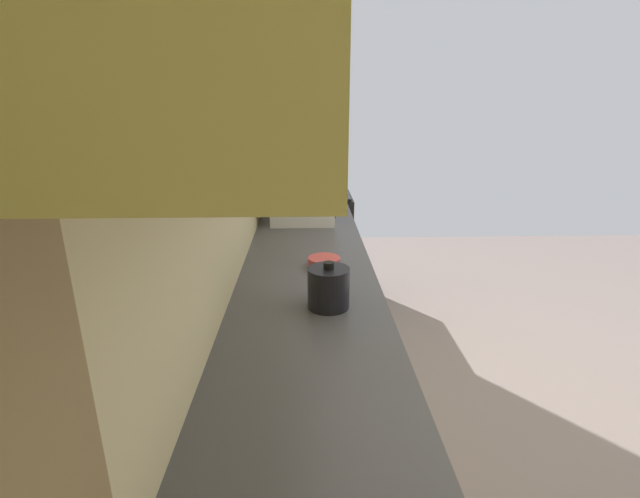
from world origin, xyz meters
TOP-DOWN VIEW (x-y plane):
  - ground_plane at (0.00, 0.00)m, footprint 6.89×6.89m
  - wall_back at (0.00, 1.64)m, footprint 4.43×0.12m
  - counter_run at (-0.38, 1.29)m, footprint 3.53×0.62m
  - upper_cabinets at (-0.38, 1.42)m, footprint 2.44×0.33m
  - oven_range at (1.73, 1.26)m, footprint 0.70×0.67m
  - microwave at (0.94, 1.31)m, footprint 0.51×0.40m
  - bowl at (0.03, 1.21)m, footprint 0.15×0.15m
  - kettle at (-0.38, 1.21)m, footprint 0.21×0.16m

SIDE VIEW (x-z plane):
  - ground_plane at x=0.00m, z-range 0.00..0.00m
  - counter_run at x=-0.38m, z-range 0.00..0.92m
  - oven_range at x=1.73m, z-range -0.07..1.02m
  - bowl at x=0.03m, z-range 0.92..0.97m
  - kettle at x=-0.38m, z-range 0.90..1.08m
  - microwave at x=0.94m, z-range 0.92..1.23m
  - wall_back at x=0.00m, z-range 0.00..2.58m
  - upper_cabinets at x=-0.38m, z-range 1.58..2.22m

